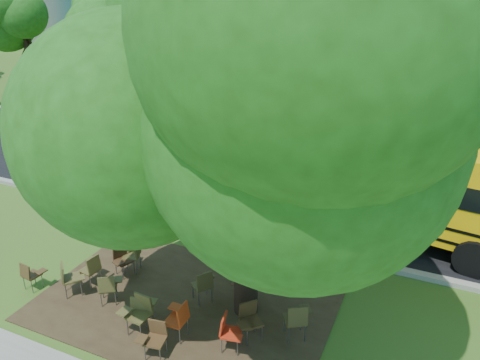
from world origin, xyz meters
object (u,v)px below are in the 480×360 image
at_px(chair_1, 69,276).
at_px(chair_12, 249,318).
at_px(chair_11, 204,283).
at_px(pedestrian_b, 31,84).
at_px(main_tree, 247,103).
at_px(chair_14, 248,279).
at_px(chair_7, 229,330).
at_px(chair_8, 92,267).
at_px(bg_car_red, 101,120).
at_px(chair_2, 109,286).
at_px(chair_13, 297,317).
at_px(pedestrian_a, 39,91).
at_px(chair_6, 179,317).
at_px(black_car, 80,155).
at_px(school_bus, 377,173).
at_px(chair_5, 155,336).
at_px(chair_9, 133,253).
at_px(chair_3, 139,311).
at_px(chair_10, 122,257).
at_px(bg_car_silver, 53,112).
at_px(chair_4, 142,306).
at_px(chair_0, 30,274).

relative_size(chair_1, chair_12, 1.03).
height_order(chair_11, pedestrian_b, pedestrian_b).
relative_size(main_tree, chair_14, 9.21).
bearing_deg(pedestrian_b, chair_7, 40.07).
relative_size(chair_1, chair_8, 1.06).
bearing_deg(chair_11, bg_car_red, 86.05).
xyz_separation_m(chair_1, chair_2, (1.10, 0.13, -0.04)).
xyz_separation_m(chair_7, chair_13, (1.20, 0.91, 0.05)).
bearing_deg(chair_7, pedestrian_a, -136.45).
distance_m(chair_6, black_car, 11.24).
bearing_deg(school_bus, pedestrian_a, 170.45).
height_order(school_bus, chair_5, school_bus).
relative_size(chair_1, chair_11, 1.03).
bearing_deg(bg_car_red, chair_1, -136.54).
distance_m(chair_9, chair_11, 2.41).
distance_m(chair_9, bg_car_red, 12.73).
relative_size(chair_3, chair_10, 1.09).
xyz_separation_m(chair_8, chair_9, (0.57, 0.98, 0.02)).
xyz_separation_m(chair_6, bg_car_silver, (-14.90, 11.62, 0.05)).
distance_m(chair_14, bg_car_silver, 18.51).
distance_m(chair_12, pedestrian_b, 26.87).
distance_m(main_tree, chair_4, 5.17).
bearing_deg(chair_9, chair_12, -127.08).
xyz_separation_m(chair_2, black_car, (-6.73, 6.58, 0.09)).
relative_size(main_tree, chair_2, 10.16).
bearing_deg(chair_7, pedestrian_b, -136.33).
bearing_deg(chair_3, chair_6, -162.37).
xyz_separation_m(chair_0, chair_12, (5.72, 0.65, 0.07)).
bearing_deg(bg_car_red, main_tree, -121.04).
height_order(main_tree, chair_9, main_tree).
bearing_deg(main_tree, pedestrian_b, 146.64).
bearing_deg(chair_1, chair_3, 32.65).
bearing_deg(chair_12, chair_13, 155.29).
height_order(school_bus, chair_6, school_bus).
height_order(chair_12, black_car, black_car).
relative_size(chair_2, pedestrian_b, 0.51).
bearing_deg(chair_13, chair_6, 171.06).
bearing_deg(black_car, chair_12, -117.74).
bearing_deg(chair_5, bg_car_silver, -49.64).
distance_m(school_bus, chair_8, 8.71).
distance_m(bg_car_silver, pedestrian_a, 4.18).
xyz_separation_m(chair_4, chair_14, (1.84, 1.83, 0.09)).
bearing_deg(chair_6, chair_7, -86.01).
height_order(chair_3, bg_car_silver, bg_car_silver).
relative_size(chair_6, chair_9, 1.02).
height_order(chair_3, chair_6, chair_3).
relative_size(chair_5, chair_12, 0.95).
distance_m(chair_2, chair_9, 1.46).
bearing_deg(chair_11, chair_9, 117.41).
distance_m(chair_2, chair_7, 3.31).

